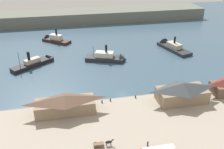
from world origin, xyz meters
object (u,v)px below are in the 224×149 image
Objects in this scene: ferry_shed_west_terminal at (65,104)px; horse_cart at (103,143)px; mooring_post_east at (136,97)px; ferry_shed_customs_shed at (182,92)px; mooring_post_center_east at (110,100)px; pedestrian_near_east_shed at (148,144)px; mooring_post_center_west at (102,101)px; ferry_moored_east at (170,46)px; ferry_approaching_east at (109,58)px; ferry_approaching_west at (53,39)px; ferry_moored_west at (37,62)px.

ferry_shed_west_terminal is 20.57m from horse_cart.
ferry_shed_customs_shed is at bearing -18.03° from mooring_post_east.
ferry_shed_customs_shed reaches higher than mooring_post_center_east.
pedestrian_near_east_shed is 25.43m from mooring_post_center_west.
ferry_shed_customs_shed is at bearing -8.93° from mooring_post_center_west.
mooring_post_east is 0.04× the size of ferry_moored_east.
ferry_approaching_east is (-2.30, 37.66, -0.19)m from mooring_post_east.
ferry_approaching_east is at bearing 112.62° from ferry_shed_customs_shed.
horse_cart reaches higher than mooring_post_east.
ferry_shed_customs_shed is at bearing 45.27° from pedestrian_near_east_shed.
mooring_post_center_east is 1.00× the size of mooring_post_center_west.
mooring_post_center_west is at bearing -134.03° from ferry_moored_east.
ferry_shed_west_terminal is at bearing -165.77° from mooring_post_center_west.
ferry_approaching_west reaches higher than horse_cart.
pedestrian_near_east_shed is at bearing -75.05° from ferry_approaching_west.
ferry_shed_customs_shed reaches higher than ferry_shed_west_terminal.
ferry_shed_west_terminal is at bearing -166.72° from mooring_post_center_east.
ferry_moored_west is at bearing 133.06° from mooring_post_east.
ferry_moored_east is at bearing 40.91° from ferry_shed_west_terminal.
mooring_post_center_west is (-8.74, 23.88, -0.35)m from pedestrian_near_east_shed.
ferry_approaching_west is at bearing 104.95° from pedestrian_near_east_shed.
pedestrian_near_east_shed is 62.20m from ferry_approaching_east.
horse_cart is at bearing -106.72° from mooring_post_center_east.
ferry_moored_west is (-7.61, -32.46, -0.05)m from ferry_approaching_west.
ferry_approaching_west is (-20.22, 72.46, -0.28)m from mooring_post_center_east.
ferry_shed_customs_shed is at bearing -67.38° from ferry_approaching_east.
mooring_post_east is at bearing 54.04° from horse_cart.
ferry_moored_west is at bearing 121.40° from mooring_post_center_west.
ferry_moored_east reaches higher than horse_cart.
ferry_shed_west_terminal is at bearing -119.02° from ferry_approaching_east.
mooring_post_east is (-15.50, 5.05, -3.13)m from ferry_shed_customs_shed.
ferry_approaching_east is (-17.80, 42.71, -3.32)m from ferry_shed_customs_shed.
horse_cart is at bearing -71.06° from ferry_moored_west.
mooring_post_center_west is at bearing -58.60° from ferry_moored_west.
ferry_moored_west is at bearing -103.19° from ferry_approaching_west.
ferry_approaching_east reaches higher than horse_cart.
pedestrian_near_east_shed is 81.67m from ferry_moored_east.
ferry_moored_east is at bearing 45.97° from mooring_post_center_west.
ferry_moored_west is at bearing 117.46° from pedestrian_near_east_shed.
mooring_post_center_west is (3.48, 21.42, -0.48)m from horse_cart.
ferry_shed_west_terminal reaches higher than pedestrian_near_east_shed.
ferry_approaching_east is (23.05, 41.55, -3.04)m from ferry_shed_west_terminal.
horse_cart is at bearing -151.63° from ferry_shed_customs_shed.
horse_cart is at bearing -81.78° from ferry_approaching_west.
ferry_moored_west is (-37.26, 39.87, -0.33)m from mooring_post_east.
pedestrian_near_east_shed reaches higher than mooring_post_center_east.
ferry_approaching_east reaches higher than ferry_moored_east.
ferry_approaching_west is at bearing 93.23° from ferry_shed_west_terminal.
ferry_moored_west is (-11.91, 43.76, -3.19)m from ferry_shed_west_terminal.
pedestrian_near_east_shed is 0.07× the size of ferry_moored_east.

